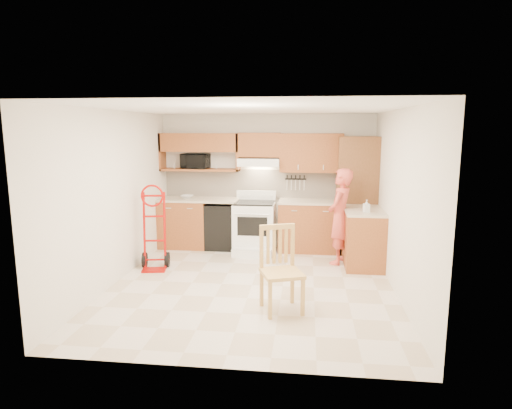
% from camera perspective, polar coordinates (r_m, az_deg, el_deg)
% --- Properties ---
extents(floor, '(4.00, 4.50, 0.02)m').
position_cam_1_polar(floor, '(6.44, -0.53, -10.55)').
color(floor, beige).
rests_on(floor, ground).
extents(ceiling, '(4.00, 4.50, 0.02)m').
position_cam_1_polar(ceiling, '(6.04, -0.57, 12.46)').
color(ceiling, white).
rests_on(ceiling, ground).
extents(wall_back, '(4.00, 0.02, 2.50)m').
position_cam_1_polar(wall_back, '(8.34, 1.41, 3.08)').
color(wall_back, silver).
rests_on(wall_back, ground).
extents(wall_front, '(4.00, 0.02, 2.50)m').
position_cam_1_polar(wall_front, '(3.93, -4.71, -4.72)').
color(wall_front, silver).
rests_on(wall_front, ground).
extents(wall_left, '(0.02, 4.50, 2.50)m').
position_cam_1_polar(wall_left, '(6.67, -17.94, 0.88)').
color(wall_left, silver).
rests_on(wall_left, ground).
extents(wall_right, '(0.02, 4.50, 2.50)m').
position_cam_1_polar(wall_right, '(6.19, 18.23, 0.21)').
color(wall_right, silver).
rests_on(wall_right, ground).
extents(backsplash, '(3.92, 0.03, 0.55)m').
position_cam_1_polar(backsplash, '(8.32, 1.39, 2.72)').
color(backsplash, beige).
rests_on(backsplash, wall_back).
extents(lower_cab_left, '(0.90, 0.60, 0.90)m').
position_cam_1_polar(lower_cab_left, '(8.46, -9.34, -2.45)').
color(lower_cab_left, '#9C5124').
rests_on(lower_cab_left, ground).
extents(dishwasher, '(0.60, 0.60, 0.85)m').
position_cam_1_polar(dishwasher, '(8.29, -4.33, -2.78)').
color(dishwasher, black).
rests_on(dishwasher, ground).
extents(lower_cab_right, '(1.14, 0.60, 0.90)m').
position_cam_1_polar(lower_cab_right, '(8.14, 7.02, -2.89)').
color(lower_cab_right, '#9C5124').
rests_on(lower_cab_right, ground).
extents(countertop_left, '(1.50, 0.63, 0.04)m').
position_cam_1_polar(countertop_left, '(8.29, -7.43, 0.66)').
color(countertop_left, '#C0AF91').
rests_on(countertop_left, lower_cab_left).
extents(countertop_right, '(1.14, 0.63, 0.04)m').
position_cam_1_polar(countertop_right, '(8.05, 7.09, 0.38)').
color(countertop_right, '#C0AF91').
rests_on(countertop_right, lower_cab_right).
extents(cab_return_right, '(0.60, 1.00, 0.90)m').
position_cam_1_polar(cab_return_right, '(7.42, 13.80, -4.36)').
color(cab_return_right, '#9C5124').
rests_on(cab_return_right, ground).
extents(countertop_return, '(0.63, 1.00, 0.04)m').
position_cam_1_polar(countertop_return, '(7.32, 13.95, -0.79)').
color(countertop_return, '#C0AF91').
rests_on(countertop_return, cab_return_right).
extents(pantry_tall, '(0.70, 0.60, 2.10)m').
position_cam_1_polar(pantry_tall, '(8.07, 12.94, 1.17)').
color(pantry_tall, brown).
rests_on(pantry_tall, ground).
extents(upper_cab_left, '(1.50, 0.33, 0.34)m').
position_cam_1_polar(upper_cab_left, '(8.32, -7.37, 8.03)').
color(upper_cab_left, '#9C5124').
rests_on(upper_cab_left, wall_back).
extents(upper_shelf_mw, '(1.50, 0.33, 0.04)m').
position_cam_1_polar(upper_shelf_mw, '(8.35, -7.29, 4.53)').
color(upper_shelf_mw, '#9C5124').
rests_on(upper_shelf_mw, wall_back).
extents(upper_cab_center, '(0.76, 0.33, 0.44)m').
position_cam_1_polar(upper_cab_center, '(8.12, 0.47, 7.78)').
color(upper_cab_center, '#9C5124').
rests_on(upper_cab_center, wall_back).
extents(upper_cab_right, '(1.14, 0.33, 0.70)m').
position_cam_1_polar(upper_cab_right, '(8.08, 7.22, 6.70)').
color(upper_cab_right, '#9C5124').
rests_on(upper_cab_right, wall_back).
extents(range_hood, '(0.76, 0.46, 0.14)m').
position_cam_1_polar(range_hood, '(8.08, 0.41, 5.57)').
color(range_hood, white).
rests_on(range_hood, wall_back).
extents(knife_strip, '(0.40, 0.05, 0.29)m').
position_cam_1_polar(knife_strip, '(8.25, 5.18, 2.90)').
color(knife_strip, black).
rests_on(knife_strip, backsplash).
extents(microwave, '(0.53, 0.39, 0.28)m').
position_cam_1_polar(microwave, '(8.36, -7.92, 5.61)').
color(microwave, black).
rests_on(microwave, upper_shelf_mw).
extents(range, '(0.74, 0.97, 1.09)m').
position_cam_1_polar(range, '(7.96, -0.27, -2.41)').
color(range, white).
rests_on(range, ground).
extents(person, '(0.58, 0.69, 1.60)m').
position_cam_1_polar(person, '(7.38, 10.91, -1.54)').
color(person, '#D85041').
rests_on(person, ground).
extents(hand_truck, '(0.55, 0.52, 1.24)m').
position_cam_1_polar(hand_truck, '(7.16, -13.21, -3.46)').
color(hand_truck, '#A90C07').
rests_on(hand_truck, ground).
extents(dining_chair, '(0.62, 0.65, 1.06)m').
position_cam_1_polar(dining_chair, '(5.42, 3.38, -8.52)').
color(dining_chair, tan).
rests_on(dining_chair, ground).
extents(soap_bottle, '(0.10, 0.11, 0.20)m').
position_cam_1_polar(soap_bottle, '(7.07, 14.22, -0.18)').
color(soap_bottle, white).
rests_on(soap_bottle, countertop_return).
extents(bowl, '(0.25, 0.25, 0.06)m').
position_cam_1_polar(bowl, '(8.34, -8.99, 1.01)').
color(bowl, white).
rests_on(bowl, countertop_left).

